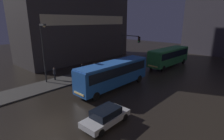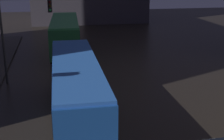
# 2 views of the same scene
# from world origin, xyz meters

# --- Properties ---
(bus_near) EXTENTS (2.47, 11.01, 3.42)m
(bus_near) POSITION_xyz_m (-2.01, 9.85, 2.11)
(bus_near) COLOR #194793
(bus_near) RESTS_ON ground
(bus_far) EXTENTS (3.12, 10.75, 3.39)m
(bus_far) POSITION_xyz_m (-1.98, 25.22, 2.09)
(bus_far) COLOR #236B38
(bus_far) RESTS_ON ground
(traffic_light_main) EXTENTS (3.62, 0.35, 6.36)m
(traffic_light_main) POSITION_xyz_m (-5.37, 16.92, 4.32)
(traffic_light_main) COLOR #2D2D2D
(traffic_light_main) RESTS_ON ground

